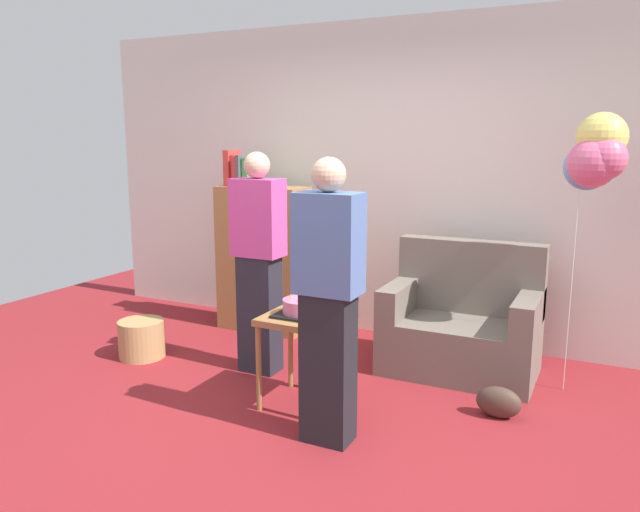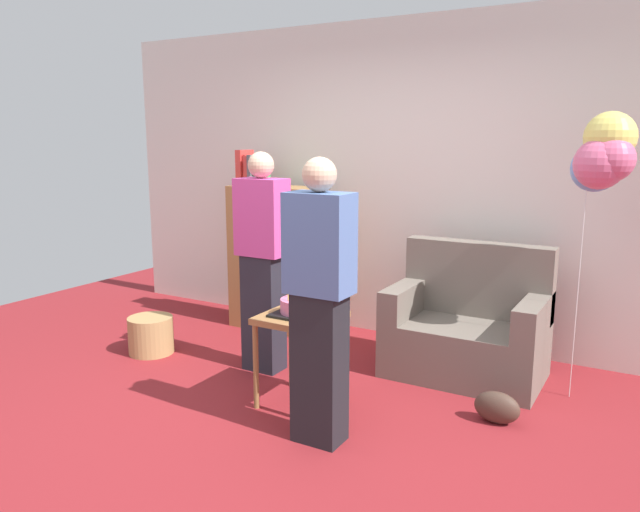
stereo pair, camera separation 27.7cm
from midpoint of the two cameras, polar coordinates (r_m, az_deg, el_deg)
The scene contains 11 objects.
ground_plane at distance 3.88m, azimuth -2.11°, elevation -15.49°, with size 8.00×8.00×0.00m, color maroon.
wall_back at distance 5.33m, azimuth 9.67°, elevation 6.78°, with size 6.00×0.10×2.70m, color silver.
couch at distance 4.69m, azimuth 15.23°, elevation -6.63°, with size 1.10×0.70×0.96m.
bookshelf at distance 5.55m, azimuth -2.89°, elevation 0.05°, with size 0.80×0.36×1.62m.
side_table at distance 3.98m, azimuth 0.19°, elevation -6.79°, with size 0.48×0.48×0.61m.
birthday_cake at distance 3.94m, azimuth 0.19°, elevation -4.81°, with size 0.32×0.32×0.17m.
person_blowing_candles at distance 4.50m, azimuth -3.60°, elevation -0.51°, with size 0.36×0.22×1.63m.
person_holding_cake at distance 3.42m, azimuth 2.28°, elevation -4.27°, with size 0.36×0.22×1.63m.
wicker_basket at distance 5.16m, azimuth -13.98°, elevation -7.16°, with size 0.36×0.36×0.30m, color #A88451.
handbag at distance 4.06m, azimuth 18.09°, elevation -13.28°, with size 0.28×0.14×0.20m, color #473328.
balloon_bunch at distance 4.30m, azimuth 26.61°, elevation 8.27°, with size 0.39×0.40×1.89m.
Camera 2 is at (1.98, -2.87, 1.74)m, focal length 34.39 mm.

